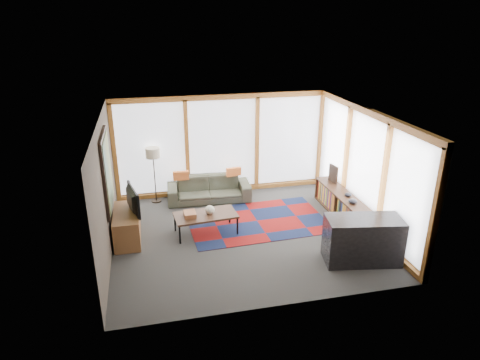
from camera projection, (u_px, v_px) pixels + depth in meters
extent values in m
plane|color=#2D2D2B|center=(244.00, 234.00, 9.25)|extent=(5.50, 5.50, 0.00)
cube|color=#413931|center=(105.00, 189.00, 8.21)|extent=(0.04, 5.00, 2.60)
cube|color=#413931|center=(282.00, 235.00, 6.51)|extent=(5.50, 0.04, 2.60)
cube|color=silver|center=(245.00, 116.00, 8.31)|extent=(5.50, 5.00, 0.04)
cube|color=white|center=(222.00, 144.00, 11.02)|extent=(5.30, 0.02, 2.35)
cube|color=white|center=(365.00, 168.00, 9.34)|extent=(0.02, 4.80, 2.35)
cube|color=black|center=(107.00, 172.00, 8.40)|extent=(0.05, 1.35, 1.55)
cube|color=gold|center=(108.00, 172.00, 8.41)|extent=(0.02, 1.20, 1.40)
cube|color=maroon|center=(257.00, 221.00, 9.81)|extent=(3.18, 2.12, 0.01)
imported|color=#333529|center=(209.00, 189.00, 10.82)|extent=(2.12, 0.94, 0.61)
cube|color=orange|center=(181.00, 176.00, 10.56)|extent=(0.39, 0.12, 0.21)
cube|color=orange|center=(234.00, 172.00, 10.83)|extent=(0.39, 0.17, 0.21)
cube|color=brown|center=(190.00, 214.00, 9.03)|extent=(0.25, 0.31, 0.10)
ellipsoid|color=beige|center=(210.00, 210.00, 9.15)|extent=(0.22, 0.22, 0.18)
ellipsoid|color=black|center=(353.00, 201.00, 9.34)|extent=(0.23, 0.23, 0.10)
ellipsoid|color=black|center=(348.00, 195.00, 9.70)|extent=(0.19, 0.19, 0.08)
cube|color=black|center=(333.00, 174.00, 10.46)|extent=(0.10, 0.33, 0.43)
cube|color=brown|center=(127.00, 226.00, 8.94)|extent=(0.52, 1.24, 0.62)
imported|color=black|center=(129.00, 200.00, 8.74)|extent=(0.32, 0.93, 0.53)
cube|color=black|center=(363.00, 240.00, 8.10)|extent=(1.50, 0.89, 0.89)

